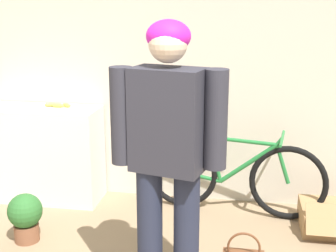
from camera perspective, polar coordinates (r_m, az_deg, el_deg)
name	(u,v)px	position (r m, az deg, el deg)	size (l,w,h in m)	color
wall_back	(164,64)	(4.36, -0.51, 7.60)	(8.00, 0.07, 2.60)	beige
side_shelf	(43,154)	(4.63, -14.99, -3.29)	(1.10, 0.44, 0.90)	white
person	(168,142)	(2.86, 0.00, -1.93)	(0.72, 0.35, 1.76)	#23283D
bicycle	(233,175)	(4.23, 7.93, -5.96)	(1.62, 0.46, 0.75)	black
banana	(58,105)	(4.49, -13.30, 2.50)	(0.28, 0.08, 0.04)	#EAD64C
cardboard_box	(329,218)	(4.22, 19.08, -10.52)	(0.48, 0.56, 0.29)	#A87F51
potted_plant	(25,215)	(3.93, -17.00, -10.37)	(0.27, 0.27, 0.40)	brown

